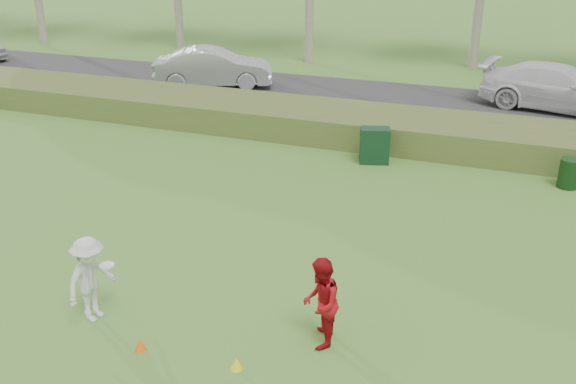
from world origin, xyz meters
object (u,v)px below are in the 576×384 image
at_px(trash_bin, 569,173).
at_px(car_right, 559,88).
at_px(player_white, 91,279).
at_px(car_mid, 213,68).
at_px(cone_orange, 140,345).
at_px(cone_yellow, 236,363).
at_px(utility_cabinet, 375,145).
at_px(player_red, 321,303).

distance_m(trash_bin, car_right, 8.06).
bearing_deg(player_white, car_mid, 28.12).
xyz_separation_m(cone_orange, trash_bin, (7.04, 10.38, 0.30)).
relative_size(player_white, cone_yellow, 7.35).
distance_m(cone_orange, utility_cabinet, 10.55).
bearing_deg(car_mid, cone_orange, 179.79).
xyz_separation_m(cone_yellow, utility_cabinet, (-0.17, 10.29, 0.43)).
relative_size(cone_orange, car_right, 0.04).
bearing_deg(trash_bin, car_right, 91.61).
bearing_deg(utility_cabinet, cone_orange, -116.07).
distance_m(cone_yellow, car_right, 18.99).
height_order(player_red, trash_bin, player_red).
xyz_separation_m(car_mid, car_right, (13.94, 1.39, 0.01)).
bearing_deg(player_red, trash_bin, 143.05).
xyz_separation_m(cone_orange, car_mid, (-7.13, 17.03, 0.78)).
xyz_separation_m(player_red, cone_yellow, (-1.07, -1.14, -0.71)).
xyz_separation_m(cone_orange, car_right, (6.81, 18.42, 0.79)).
relative_size(utility_cabinet, trash_bin, 1.32).
bearing_deg(cone_yellow, car_right, 74.54).
bearing_deg(trash_bin, player_white, -130.37).
distance_m(cone_orange, car_right, 19.65).
bearing_deg(trash_bin, utility_cabinet, 179.51).
bearing_deg(player_red, utility_cabinet, 175.59).
bearing_deg(cone_orange, player_white, 157.55).
xyz_separation_m(player_red, car_mid, (-9.96, 15.76, 0.06)).
bearing_deg(cone_yellow, player_white, 172.33).
xyz_separation_m(utility_cabinet, car_mid, (-8.72, 6.61, 0.35)).
distance_m(car_mid, car_right, 14.01).
distance_m(utility_cabinet, car_right, 9.56).
bearing_deg(utility_cabinet, car_mid, 125.41).
bearing_deg(utility_cabinet, player_red, -99.69).
bearing_deg(utility_cabinet, cone_yellow, -106.48).
relative_size(car_mid, car_right, 0.87).
bearing_deg(player_white, utility_cabinet, -7.69).
height_order(player_white, car_mid, car_mid).
height_order(utility_cabinet, car_mid, car_mid).
distance_m(trash_bin, car_mid, 15.66).
bearing_deg(player_white, cone_yellow, -88.97).
height_order(player_white, trash_bin, player_white).
bearing_deg(trash_bin, cone_orange, -124.15).
bearing_deg(cone_yellow, utility_cabinet, 90.95).
bearing_deg(player_red, cone_yellow, -55.53).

